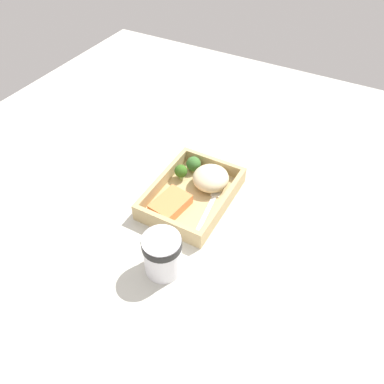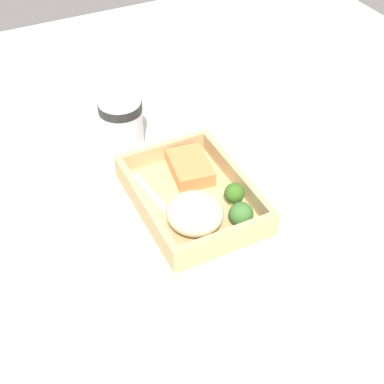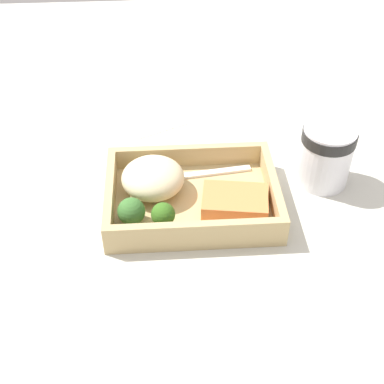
% 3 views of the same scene
% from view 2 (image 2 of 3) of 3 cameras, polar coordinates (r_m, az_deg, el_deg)
% --- Properties ---
extents(ground_plane, '(1.60, 1.60, 0.02)m').
position_cam_2_polar(ground_plane, '(0.93, 0.00, -1.67)').
color(ground_plane, beige).
extents(takeout_tray, '(0.25, 0.19, 0.01)m').
position_cam_2_polar(takeout_tray, '(0.92, 0.00, -0.96)').
color(takeout_tray, tan).
rests_on(takeout_tray, ground_plane).
extents(tray_rim, '(0.25, 0.19, 0.03)m').
position_cam_2_polar(tray_rim, '(0.90, 0.00, 0.11)').
color(tray_rim, tan).
rests_on(tray_rim, takeout_tray).
extents(salmon_fillet, '(0.10, 0.08, 0.03)m').
position_cam_2_polar(salmon_fillet, '(0.95, -0.22, 2.64)').
color(salmon_fillet, '#EC8146').
rests_on(salmon_fillet, takeout_tray).
extents(mashed_potatoes, '(0.09, 0.09, 0.05)m').
position_cam_2_polar(mashed_potatoes, '(0.85, 0.30, -2.28)').
color(mashed_potatoes, beige).
rests_on(mashed_potatoes, takeout_tray).
extents(broccoli_floret_1, '(0.04, 0.04, 0.04)m').
position_cam_2_polar(broccoli_floret_1, '(0.86, 5.25, -2.39)').
color(broccoli_floret_1, '#86A159').
rests_on(broccoli_floret_1, takeout_tray).
extents(broccoli_floret_2, '(0.03, 0.03, 0.04)m').
position_cam_2_polar(broccoli_floret_2, '(0.89, 4.55, -0.16)').
color(broccoli_floret_2, '#8CAE65').
rests_on(broccoli_floret_2, takeout_tray).
extents(fork, '(0.16, 0.04, 0.00)m').
position_cam_2_polar(fork, '(0.90, -3.41, -1.31)').
color(fork, white).
rests_on(fork, takeout_tray).
extents(paper_cup, '(0.08, 0.08, 0.10)m').
position_cam_2_polar(paper_cup, '(1.03, -7.53, 7.60)').
color(paper_cup, white).
rests_on(paper_cup, ground_plane).
extents(receipt_slip, '(0.16, 0.19, 0.00)m').
position_cam_2_polar(receipt_slip, '(0.83, -14.91, -10.02)').
color(receipt_slip, white).
rests_on(receipt_slip, ground_plane).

